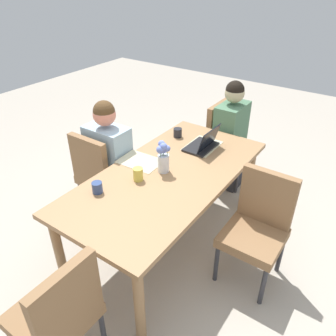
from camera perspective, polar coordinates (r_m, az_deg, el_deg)
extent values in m
plane|color=#B2A899|center=(3.13, 0.00, -12.42)|extent=(10.00, 10.00, 0.00)
cube|color=#9E754C|center=(2.68, 0.00, -1.27)|extent=(1.89, 0.92, 0.04)
cylinder|color=#9E754C|center=(2.26, -4.95, -22.43)|extent=(0.07, 0.07, 0.70)
cylinder|color=#9E754C|center=(3.39, 13.77, -1.96)|extent=(0.07, 0.07, 0.70)
cylinder|color=#9E754C|center=(2.66, -18.18, -13.79)|extent=(0.07, 0.07, 0.70)
cylinder|color=#9E754C|center=(3.67, 2.82, 1.78)|extent=(0.07, 0.07, 0.70)
cube|color=olive|center=(3.29, -10.50, -1.42)|extent=(0.44, 0.44, 0.08)
cube|color=olive|center=(3.05, -13.45, 1.15)|extent=(0.06, 0.42, 0.45)
cylinder|color=#333338|center=(3.64, -10.25, -2.10)|extent=(0.04, 0.04, 0.37)
cylinder|color=#333338|center=(3.42, -5.64, -4.16)|extent=(0.04, 0.04, 0.37)
cylinder|color=#333338|center=(3.44, -14.62, -4.97)|extent=(0.04, 0.04, 0.37)
cylinder|color=#333338|center=(3.20, -10.01, -7.40)|extent=(0.04, 0.04, 0.37)
cube|color=#2D2D33|center=(3.36, -9.46, -4.39)|extent=(0.36, 0.34, 0.45)
cube|color=#99B7CC|center=(3.10, -10.22, 2.71)|extent=(0.24, 0.40, 0.50)
sphere|color=#E4866C|center=(2.94, -10.90, 9.01)|extent=(0.20, 0.20, 0.20)
sphere|color=#51381E|center=(2.93, -10.96, 9.55)|extent=(0.19, 0.19, 0.19)
cube|color=olive|center=(3.79, 10.75, 3.33)|extent=(0.44, 0.44, 0.08)
cube|color=olive|center=(3.75, 8.52, 7.71)|extent=(0.42, 0.06, 0.45)
cylinder|color=#333338|center=(4.00, 14.05, 0.78)|extent=(0.04, 0.04, 0.37)
cylinder|color=#333338|center=(3.69, 11.78, -1.71)|extent=(0.04, 0.04, 0.37)
cylinder|color=#333338|center=(4.12, 9.21, 2.35)|extent=(0.04, 0.04, 0.37)
cylinder|color=#333338|center=(3.82, 6.63, 0.06)|extent=(0.04, 0.04, 0.37)
cube|color=#2D2D33|center=(3.83, 10.09, 0.56)|extent=(0.34, 0.36, 0.45)
cube|color=#4C7556|center=(3.62, 10.79, 7.00)|extent=(0.40, 0.24, 0.50)
sphere|color=tan|center=(3.48, 11.41, 12.53)|extent=(0.20, 0.20, 0.20)
sphere|color=black|center=(3.47, 11.46, 13.00)|extent=(0.19, 0.19, 0.19)
cube|color=olive|center=(2.25, -19.18, -22.81)|extent=(0.44, 0.44, 0.08)
cube|color=olive|center=(1.94, -16.93, -21.32)|extent=(0.42, 0.06, 0.45)
cylinder|color=#333338|center=(2.59, -17.57, -20.94)|extent=(0.04, 0.04, 0.37)
cylinder|color=#333338|center=(2.40, -11.14, -25.69)|extent=(0.04, 0.04, 0.37)
cube|color=olive|center=(2.65, 14.37, -11.54)|extent=(0.44, 0.44, 0.08)
cube|color=olive|center=(2.62, 16.72, -4.86)|extent=(0.06, 0.42, 0.45)
cylinder|color=#333338|center=(2.65, 16.03, -18.97)|extent=(0.04, 0.04, 0.37)
cylinder|color=#333338|center=(2.72, 8.33, -15.90)|extent=(0.04, 0.04, 0.37)
cylinder|color=#333338|center=(2.91, 18.78, -13.86)|extent=(0.04, 0.04, 0.37)
cylinder|color=#333338|center=(2.97, 11.79, -11.27)|extent=(0.04, 0.04, 0.37)
cylinder|color=silver|center=(2.65, -0.79, 0.83)|extent=(0.09, 0.09, 0.15)
sphere|color=#6B7FD1|center=(2.59, -0.78, 3.17)|extent=(0.06, 0.06, 0.06)
cylinder|color=#477A3D|center=(2.61, -0.77, 2.71)|extent=(0.01, 0.01, 0.05)
sphere|color=#6B7FD1|center=(2.59, -1.13, 4.20)|extent=(0.05, 0.05, 0.05)
cylinder|color=#477A3D|center=(2.62, -1.12, 3.33)|extent=(0.01, 0.01, 0.09)
sphere|color=#6B7FD1|center=(2.57, -1.35, 3.17)|extent=(0.06, 0.06, 0.06)
cylinder|color=#477A3D|center=(2.59, -1.34, 2.61)|extent=(0.01, 0.01, 0.06)
sphere|color=#6B7FD1|center=(2.57, -0.78, 3.68)|extent=(0.06, 0.06, 0.06)
cylinder|color=#477A3D|center=(2.59, -0.77, 2.91)|extent=(0.01, 0.01, 0.08)
sphere|color=#6B7FD1|center=(2.58, -0.15, 3.37)|extent=(0.05, 0.05, 0.05)
cylinder|color=#477A3D|center=(2.59, -0.15, 2.75)|extent=(0.01, 0.01, 0.06)
cube|color=beige|center=(2.83, -4.82, 1.16)|extent=(0.28, 0.37, 0.00)
cube|color=beige|center=(3.08, 5.93, 3.81)|extent=(0.37, 0.27, 0.00)
cube|color=black|center=(3.05, 5.59, 3.70)|extent=(0.32, 0.22, 0.02)
cube|color=black|center=(2.97, 7.07, 5.04)|extent=(0.31, 0.06, 0.19)
cylinder|color=#33477A|center=(2.48, -12.08, -3.30)|extent=(0.08, 0.08, 0.08)
cylinder|color=#232328|center=(3.22, 1.67, 6.09)|extent=(0.08, 0.08, 0.09)
cylinder|color=#DBC64C|center=(2.57, -5.17, -1.06)|extent=(0.08, 0.08, 0.10)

